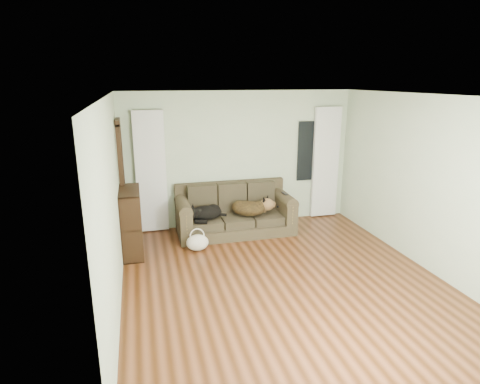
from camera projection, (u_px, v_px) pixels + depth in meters
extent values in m
plane|color=#3C1E0B|center=(282.00, 279.00, 5.82)|extent=(5.00, 5.00, 0.00)
plane|color=white|center=(288.00, 96.00, 5.11)|extent=(5.00, 5.00, 0.00)
cube|color=beige|center=(239.00, 159.00, 7.79)|extent=(4.50, 0.04, 2.60)
cube|color=beige|center=(113.00, 206.00, 4.92)|extent=(0.04, 5.00, 2.60)
cube|color=beige|center=(426.00, 183.00, 6.00)|extent=(0.04, 5.00, 2.60)
cube|color=white|center=(151.00, 172.00, 7.35)|extent=(0.55, 0.08, 2.25)
cube|color=white|center=(326.00, 163.00, 8.19)|extent=(0.55, 0.08, 2.25)
cube|color=black|center=(309.00, 151.00, 8.09)|extent=(0.50, 0.03, 1.20)
cube|color=black|center=(123.00, 184.00, 6.91)|extent=(0.07, 0.60, 2.10)
cube|color=#382E1D|center=(235.00, 210.00, 7.48)|extent=(2.14, 0.93, 0.88)
ellipsoid|color=black|center=(204.00, 212.00, 7.23)|extent=(0.64, 0.48, 0.25)
ellipsoid|color=black|center=(250.00, 208.00, 7.46)|extent=(0.81, 0.74, 0.29)
cube|color=black|center=(285.00, 193.00, 7.53)|extent=(0.07, 0.19, 0.02)
ellipsoid|color=beige|center=(197.00, 241.00, 6.76)|extent=(0.43, 0.36, 0.28)
cube|color=black|center=(131.00, 225.00, 6.57)|extent=(0.38, 0.89, 1.09)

